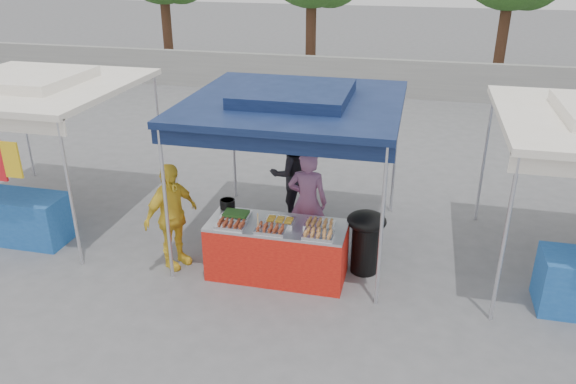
% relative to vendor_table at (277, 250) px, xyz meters
% --- Properties ---
extents(ground_plane, '(80.00, 80.00, 0.00)m').
position_rel_vendor_table_xyz_m(ground_plane, '(0.00, 0.10, -0.43)').
color(ground_plane, slate).
extents(back_wall, '(40.00, 0.25, 1.20)m').
position_rel_vendor_table_xyz_m(back_wall, '(0.00, 11.10, 0.17)').
color(back_wall, gray).
rests_on(back_wall, ground_plane).
extents(main_canopy, '(3.20, 3.20, 2.57)m').
position_rel_vendor_table_xyz_m(main_canopy, '(0.00, 1.07, 1.94)').
color(main_canopy, silver).
rests_on(main_canopy, ground_plane).
extents(neighbor_stall_left, '(3.20, 3.20, 2.57)m').
position_rel_vendor_table_xyz_m(neighbor_stall_left, '(-4.50, 0.67, 1.18)').
color(neighbor_stall_left, silver).
rests_on(neighbor_stall_left, ground_plane).
extents(vendor_table, '(2.00, 0.80, 0.85)m').
position_rel_vendor_table_xyz_m(vendor_table, '(0.00, 0.00, 0.00)').
color(vendor_table, red).
rests_on(vendor_table, ground_plane).
extents(food_tray_fl, '(0.42, 0.30, 0.07)m').
position_rel_vendor_table_xyz_m(food_tray_fl, '(-0.61, -0.23, 0.46)').
color(food_tray_fl, silver).
rests_on(food_tray_fl, vendor_table).
extents(food_tray_fm, '(0.42, 0.30, 0.07)m').
position_rel_vendor_table_xyz_m(food_tray_fm, '(-0.03, -0.24, 0.46)').
color(food_tray_fm, silver).
rests_on(food_tray_fm, vendor_table).
extents(food_tray_fr, '(0.42, 0.30, 0.07)m').
position_rel_vendor_table_xyz_m(food_tray_fr, '(0.65, -0.24, 0.46)').
color(food_tray_fr, silver).
rests_on(food_tray_fr, vendor_table).
extents(food_tray_bl, '(0.42, 0.30, 0.07)m').
position_rel_vendor_table_xyz_m(food_tray_bl, '(-0.64, 0.09, 0.46)').
color(food_tray_bl, silver).
rests_on(food_tray_bl, vendor_table).
extents(food_tray_bm, '(0.42, 0.30, 0.07)m').
position_rel_vendor_table_xyz_m(food_tray_bm, '(0.04, 0.05, 0.46)').
color(food_tray_bm, silver).
rests_on(food_tray_bm, vendor_table).
extents(food_tray_br, '(0.42, 0.30, 0.07)m').
position_rel_vendor_table_xyz_m(food_tray_br, '(0.61, 0.07, 0.46)').
color(food_tray_br, silver).
rests_on(food_tray_br, vendor_table).
extents(cooking_pot, '(0.23, 0.23, 0.13)m').
position_rel_vendor_table_xyz_m(cooking_pot, '(-0.86, 0.35, 0.49)').
color(cooking_pot, black).
rests_on(cooking_pot, vendor_table).
extents(skewer_cup, '(0.07, 0.07, 0.09)m').
position_rel_vendor_table_xyz_m(skewer_cup, '(-0.19, -0.27, 0.47)').
color(skewer_cup, silver).
rests_on(skewer_cup, vendor_table).
extents(wok_burner, '(0.58, 0.58, 0.98)m').
position_rel_vendor_table_xyz_m(wok_burner, '(1.24, 0.41, 0.15)').
color(wok_burner, black).
rests_on(wok_burner, ground_plane).
extents(crate_left, '(0.45, 0.32, 0.27)m').
position_rel_vendor_table_xyz_m(crate_left, '(-0.37, 0.52, -0.29)').
color(crate_left, '#163EB3').
rests_on(crate_left, ground_plane).
extents(crate_right, '(0.50, 0.35, 0.30)m').
position_rel_vendor_table_xyz_m(crate_right, '(0.33, 0.77, -0.28)').
color(crate_right, '#163EB3').
rests_on(crate_right, ground_plane).
extents(crate_stacked, '(0.47, 0.33, 0.28)m').
position_rel_vendor_table_xyz_m(crate_stacked, '(0.33, 0.77, 0.01)').
color(crate_stacked, '#163EB3').
rests_on(crate_stacked, crate_right).
extents(vendor_woman, '(0.62, 0.41, 1.70)m').
position_rel_vendor_table_xyz_m(vendor_woman, '(0.28, 0.83, 0.42)').
color(vendor_woman, '#98608C').
rests_on(vendor_woman, ground_plane).
extents(helper_man, '(1.00, 0.93, 1.66)m').
position_rel_vendor_table_xyz_m(helper_man, '(-0.22, 1.97, 0.40)').
color(helper_man, black).
rests_on(helper_man, ground_plane).
extents(customer_person, '(0.78, 1.05, 1.65)m').
position_rel_vendor_table_xyz_m(customer_person, '(-1.60, -0.07, 0.40)').
color(customer_person, yellow).
rests_on(customer_person, ground_plane).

